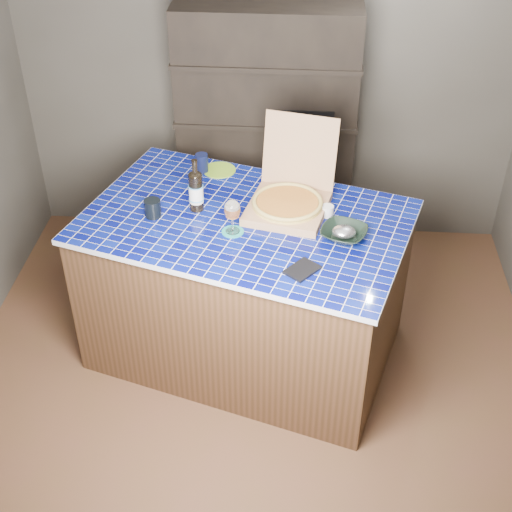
# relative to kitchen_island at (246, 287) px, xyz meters

# --- Properties ---
(room) EXTENTS (3.50, 3.50, 3.50)m
(room) POSITION_rel_kitchen_island_xyz_m (0.04, -0.36, 0.76)
(room) COLOR #563324
(room) RESTS_ON ground
(shelving_unit) EXTENTS (1.20, 0.41, 1.80)m
(shelving_unit) POSITION_rel_kitchen_island_xyz_m (0.05, 1.17, 0.42)
(shelving_unit) COLOR black
(shelving_unit) RESTS_ON floor
(kitchen_island) EXTENTS (2.03, 1.60, 0.97)m
(kitchen_island) POSITION_rel_kitchen_island_xyz_m (0.00, 0.00, 0.00)
(kitchen_island) COLOR #482D1C
(kitchen_island) RESTS_ON floor
(pizza_box) EXTENTS (0.53, 0.60, 0.47)m
(pizza_box) POSITION_rel_kitchen_island_xyz_m (0.24, 0.12, 0.55)
(pizza_box) COLOR #A87856
(pizza_box) RESTS_ON kitchen_island
(mead_bottle) EXTENTS (0.08, 0.08, 0.32)m
(mead_bottle) POSITION_rel_kitchen_island_xyz_m (-0.28, 0.08, 0.61)
(mead_bottle) COLOR black
(mead_bottle) RESTS_ON kitchen_island
(teal_trivet) EXTENTS (0.12, 0.12, 0.01)m
(teal_trivet) POSITION_rel_kitchen_island_xyz_m (-0.06, -0.13, 0.49)
(teal_trivet) COLOR teal
(teal_trivet) RESTS_ON kitchen_island
(wine_glass) EXTENTS (0.09, 0.09, 0.20)m
(wine_glass) POSITION_rel_kitchen_island_xyz_m (-0.06, -0.13, 0.63)
(wine_glass) COLOR white
(wine_glass) RESTS_ON teal_trivet
(tumbler) EXTENTS (0.09, 0.09, 0.10)m
(tumbler) POSITION_rel_kitchen_island_xyz_m (-0.52, -0.01, 0.54)
(tumbler) COLOR black
(tumbler) RESTS_ON kitchen_island
(dvd_case) EXTENTS (0.20, 0.21, 0.01)m
(dvd_case) POSITION_rel_kitchen_island_xyz_m (0.33, -0.45, 0.49)
(dvd_case) COLOR black
(dvd_case) RESTS_ON kitchen_island
(bowl) EXTENTS (0.31, 0.31, 0.06)m
(bowl) POSITION_rel_kitchen_island_xyz_m (0.54, -0.14, 0.52)
(bowl) COLOR black
(bowl) RESTS_ON kitchen_island
(foil_contents) EXTENTS (0.13, 0.11, 0.06)m
(foil_contents) POSITION_rel_kitchen_island_xyz_m (0.54, -0.14, 0.53)
(foil_contents) COLOR #B7B7C3
(foil_contents) RESTS_ON bowl
(white_jar) EXTENTS (0.07, 0.07, 0.06)m
(white_jar) POSITION_rel_kitchen_island_xyz_m (0.45, 0.07, 0.52)
(white_jar) COLOR silver
(white_jar) RESTS_ON kitchen_island
(navy_cup) EXTENTS (0.08, 0.08, 0.12)m
(navy_cup) POSITION_rel_kitchen_island_xyz_m (-0.31, 0.51, 0.55)
(navy_cup) COLOR black
(navy_cup) RESTS_ON kitchen_island
(green_trivet) EXTENTS (0.20, 0.20, 0.01)m
(green_trivet) POSITION_rel_kitchen_island_xyz_m (-0.21, 0.53, 0.49)
(green_trivet) COLOR #79AC25
(green_trivet) RESTS_ON kitchen_island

